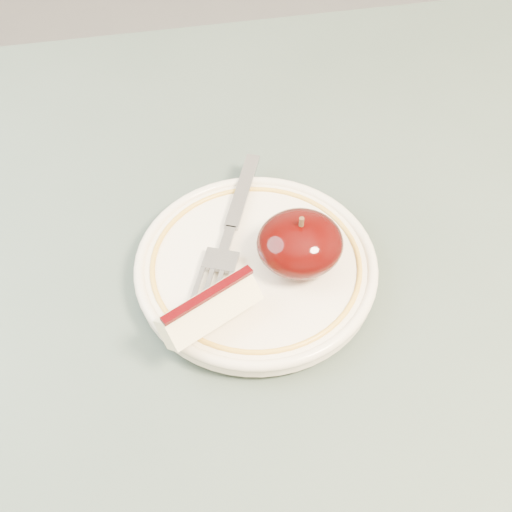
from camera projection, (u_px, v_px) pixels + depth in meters
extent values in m
cylinder|color=brown|center=(463.00, 236.00, 1.14)|extent=(0.05, 0.05, 0.71)
cube|color=#3F4D45|center=(268.00, 376.00, 0.55)|extent=(0.90, 0.90, 0.04)
cylinder|color=beige|center=(256.00, 275.00, 0.58)|extent=(0.11, 0.11, 0.01)
cylinder|color=beige|center=(256.00, 268.00, 0.58)|extent=(0.19, 0.19, 0.01)
torus|color=beige|center=(256.00, 265.00, 0.57)|extent=(0.20, 0.20, 0.01)
torus|color=gold|center=(256.00, 264.00, 0.57)|extent=(0.17, 0.17, 0.00)
ellipsoid|color=black|center=(300.00, 243.00, 0.56)|extent=(0.07, 0.07, 0.04)
cylinder|color=#472D19|center=(301.00, 223.00, 0.54)|extent=(0.00, 0.00, 0.01)
cube|color=beige|center=(209.00, 309.00, 0.52)|extent=(0.08, 0.07, 0.03)
cube|color=#330103|center=(208.00, 295.00, 0.51)|extent=(0.07, 0.04, 0.00)
cube|color=#96989E|center=(243.00, 191.00, 0.62)|extent=(0.05, 0.09, 0.00)
cube|color=#96989E|center=(227.00, 239.00, 0.58)|extent=(0.02, 0.03, 0.00)
cube|color=#96989E|center=(221.00, 261.00, 0.57)|extent=(0.03, 0.03, 0.00)
cube|color=#96989E|center=(227.00, 290.00, 0.55)|extent=(0.02, 0.03, 0.00)
cube|color=#96989E|center=(217.00, 288.00, 0.55)|extent=(0.02, 0.03, 0.00)
cube|color=#96989E|center=(207.00, 287.00, 0.55)|extent=(0.02, 0.03, 0.00)
cube|color=#96989E|center=(198.00, 285.00, 0.55)|extent=(0.02, 0.03, 0.00)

